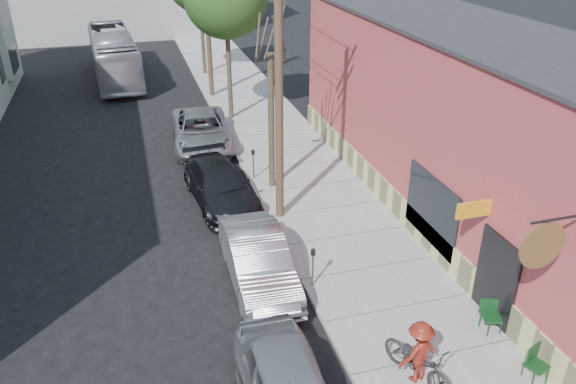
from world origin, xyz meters
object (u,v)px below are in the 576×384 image
object	(u,v)px
utility_pole_near	(277,72)
cyclist	(419,352)
patio_chair_a	(492,317)
bus	(114,56)
parking_meter_far	(253,159)
tree_bare	(271,123)
car_1	(258,261)
car_3	(201,131)
parking_meter_near	(313,261)
car_2	(220,185)
patio_chair_b	(537,365)

from	to	relation	value
utility_pole_near	cyclist	bearing A→B (deg)	-83.01
patio_chair_a	bus	bearing A→B (deg)	129.47
parking_meter_far	bus	bearing A→B (deg)	106.36
tree_bare	patio_chair_a	distance (m)	10.73
car_1	car_3	distance (m)	11.24
parking_meter_far	car_1	distance (m)	7.02
utility_pole_near	tree_bare	xyz separation A→B (m)	(0.41, 2.44, -2.60)
parking_meter_near	parking_meter_far	xyz separation A→B (m)	(0.00, 7.64, 0.00)
parking_meter_near	patio_chair_a	distance (m)	5.02
cyclist	bus	xyz separation A→B (m)	(-6.35, 29.40, 0.55)
utility_pole_near	car_1	world-z (taller)	utility_pole_near
patio_chair_a	car_2	xyz separation A→B (m)	(-5.49, 9.36, 0.14)
utility_pole_near	bus	distance (m)	21.91
utility_pole_near	patio_chair_b	bearing A→B (deg)	-68.30
cyclist	tree_bare	bearing A→B (deg)	-100.06
parking_meter_near	car_3	distance (m)	12.11
car_1	patio_chair_b	bearing A→B (deg)	-46.62
patio_chair_b	patio_chair_a	bearing A→B (deg)	69.04
tree_bare	car_2	xyz separation A→B (m)	(-2.19, -0.60, -2.07)
parking_meter_near	tree_bare	size ratio (longest dim) A/B	0.23
patio_chair_a	parking_meter_far	bearing A→B (deg)	131.46
car_2	bus	world-z (taller)	bus
car_2	parking_meter_far	bearing A→B (deg)	36.11
parking_meter_near	bus	distance (m)	25.76
parking_meter_near	bus	world-z (taller)	bus
car_1	patio_chair_a	bearing A→B (deg)	-36.01
parking_meter_far	cyclist	xyz separation A→B (m)	(1.18, -11.81, -0.02)
cyclist	car_3	bearing A→B (deg)	-93.98
parking_meter_near	patio_chair_a	xyz separation A→B (m)	(3.86, -3.19, -0.39)
parking_meter_near	utility_pole_near	world-z (taller)	utility_pole_near
car_2	car_3	size ratio (longest dim) A/B	0.89
patio_chair_a	car_3	world-z (taller)	car_3
utility_pole_near	tree_bare	world-z (taller)	utility_pole_near
parking_meter_far	car_3	xyz separation A→B (m)	(-1.49, 4.37, -0.20)
car_3	bus	xyz separation A→B (m)	(-3.67, 13.22, 0.73)
patio_chair_a	car_2	world-z (taller)	car_2
utility_pole_near	car_2	xyz separation A→B (m)	(-1.78, 1.84, -4.68)
patio_chair_b	car_2	bearing A→B (deg)	95.40
patio_chair_b	bus	world-z (taller)	bus
tree_bare	parking_meter_far	bearing A→B (deg)	122.51
parking_meter_far	car_3	bearing A→B (deg)	108.84
tree_bare	patio_chair_a	xyz separation A→B (m)	(3.31, -9.97, -2.21)
patio_chair_a	cyclist	world-z (taller)	cyclist
utility_pole_near	tree_bare	size ratio (longest dim) A/B	1.88
utility_pole_near	bus	xyz separation A→B (m)	(-5.31, 20.89, -3.89)
utility_pole_near	car_1	xyz separation A→B (m)	(-1.59, -3.56, -4.62)
car_3	parking_meter_far	bearing A→B (deg)	-67.72
patio_chair_b	parking_meter_near	bearing A→B (deg)	106.89
utility_pole_near	patio_chair_b	world-z (taller)	utility_pole_near
car_1	car_2	size ratio (longest dim) A/B	0.95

